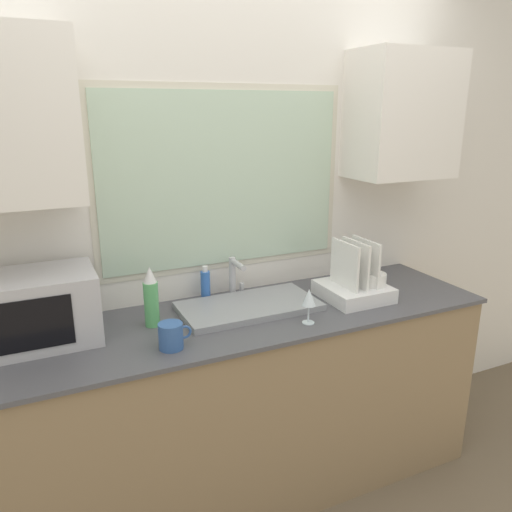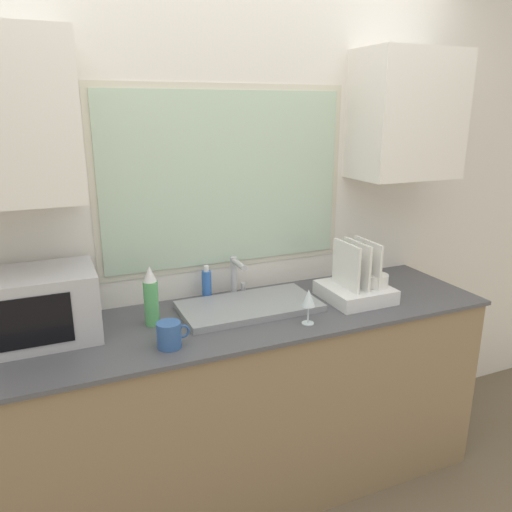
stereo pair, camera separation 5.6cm
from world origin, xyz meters
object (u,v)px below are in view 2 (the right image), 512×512
microwave (41,306)px  spray_bottle (151,297)px  faucet (236,274)px  wine_glass (309,299)px  dish_rack (357,286)px  mug_near_sink (169,335)px  soap_bottle (207,284)px

microwave → spray_bottle: microwave is taller
faucet → wine_glass: (0.17, -0.42, -0.00)m
dish_rack → spray_bottle: bearing=174.1°
mug_near_sink → wine_glass: size_ratio=0.83×
faucet → wine_glass: 0.46m
dish_rack → soap_bottle: (-0.67, 0.29, 0.01)m
dish_rack → microwave: bearing=174.2°
faucet → mug_near_sink: bearing=-137.2°
dish_rack → mug_near_sink: (-0.96, -0.14, -0.02)m
faucet → soap_bottle: size_ratio=1.16×
soap_bottle → mug_near_sink: size_ratio=1.31×
soap_bottle → wine_glass: size_ratio=1.09×
faucet → microwave: 0.89m
faucet → wine_glass: size_ratio=1.26×
faucet → spray_bottle: (-0.45, -0.16, 0.01)m
microwave → mug_near_sink: size_ratio=3.23×
microwave → faucet: bearing=7.8°
microwave → soap_bottle: 0.75m
spray_bottle → wine_glass: bearing=-22.9°
microwave → dish_rack: dish_rack is taller
microwave → mug_near_sink: bearing=-32.5°
dish_rack → mug_near_sink: size_ratio=2.32×
dish_rack → soap_bottle: 0.73m
microwave → mug_near_sink: 0.54m
microwave → dish_rack: size_ratio=1.39×
faucet → microwave: (-0.88, -0.12, 0.02)m
soap_bottle → wine_glass: (0.31, -0.45, 0.04)m
mug_near_sink → wine_glass: wine_glass is taller
microwave → soap_bottle: microwave is taller
dish_rack → soap_bottle: bearing=156.9°
faucet → wine_glass: bearing=-68.6°
soap_bottle → mug_near_sink: bearing=-124.3°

